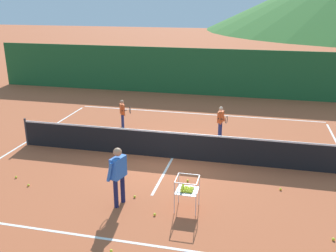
# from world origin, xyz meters

# --- Properties ---
(ground_plane) EXTENTS (120.00, 120.00, 0.00)m
(ground_plane) POSITION_xyz_m (0.00, 0.00, 0.00)
(ground_plane) COLOR #B25633
(line_baseline_near) EXTENTS (11.75, 0.08, 0.01)m
(line_baseline_near) POSITION_xyz_m (0.00, -4.91, 0.00)
(line_baseline_near) COLOR white
(line_baseline_near) RESTS_ON ground
(line_baseline_far) EXTENTS (11.75, 0.08, 0.01)m
(line_baseline_far) POSITION_xyz_m (0.00, 5.50, 0.00)
(line_baseline_far) COLOR white
(line_baseline_far) RESTS_ON ground
(line_sideline_west) EXTENTS (0.08, 10.41, 0.01)m
(line_sideline_west) POSITION_xyz_m (-5.87, 0.00, 0.00)
(line_sideline_west) COLOR white
(line_sideline_west) RESTS_ON ground
(line_service_center) EXTENTS (0.08, 5.42, 0.01)m
(line_service_center) POSITION_xyz_m (0.00, 0.00, 0.00)
(line_service_center) COLOR white
(line_service_center) RESTS_ON ground
(tennis_net) EXTENTS (11.40, 0.08, 1.05)m
(tennis_net) POSITION_xyz_m (0.00, 0.00, 0.50)
(tennis_net) COLOR #333338
(tennis_net) RESTS_ON ground
(instructor) EXTENTS (0.44, 0.81, 1.65)m
(instructor) POSITION_xyz_m (-0.72, -3.36, 0.99)
(instructor) COLOR #191E4C
(instructor) RESTS_ON ground
(student_0) EXTENTS (0.60, 0.50, 1.21)m
(student_0) POSITION_xyz_m (-2.81, 2.80, 0.73)
(student_0) COLOR navy
(student_0) RESTS_ON ground
(student_1) EXTENTS (0.41, 0.66, 1.26)m
(student_1) POSITION_xyz_m (1.41, 2.54, 0.76)
(student_1) COLOR navy
(student_1) RESTS_ON ground
(ball_cart) EXTENTS (0.58, 0.58, 0.90)m
(ball_cart) POSITION_xyz_m (1.09, -3.19, 0.58)
(ball_cart) COLOR #B7B7BC
(ball_cart) RESTS_ON ground
(tennis_ball_0) EXTENTS (0.07, 0.07, 0.07)m
(tennis_ball_0) POSITION_xyz_m (-3.73, -3.00, 0.03)
(tennis_ball_0) COLOR yellow
(tennis_ball_0) RESTS_ON ground
(tennis_ball_1) EXTENTS (0.07, 0.07, 0.07)m
(tennis_ball_1) POSITION_xyz_m (0.35, -3.69, 0.03)
(tennis_ball_1) COLOR yellow
(tennis_ball_1) RESTS_ON ground
(tennis_ball_2) EXTENTS (0.07, 0.07, 0.07)m
(tennis_ball_2) POSITION_xyz_m (-0.44, -2.93, 0.03)
(tennis_ball_2) COLOR yellow
(tennis_ball_2) RESTS_ON ground
(tennis_ball_3) EXTENTS (0.07, 0.07, 0.07)m
(tennis_ball_3) POSITION_xyz_m (3.57, -1.55, 0.03)
(tennis_ball_3) COLOR yellow
(tennis_ball_3) RESTS_ON ground
(tennis_ball_5) EXTENTS (0.07, 0.07, 0.07)m
(tennis_ball_5) POSITION_xyz_m (-4.40, -2.61, 0.03)
(tennis_ball_5) COLOR yellow
(tennis_ball_5) RESTS_ON ground
(tennis_ball_6) EXTENTS (0.07, 0.07, 0.07)m
(tennis_ball_6) POSITION_xyz_m (0.84, -1.62, 0.03)
(tennis_ball_6) COLOR yellow
(tennis_ball_6) RESTS_ON ground
(tennis_ball_7) EXTENTS (0.07, 0.07, 0.07)m
(tennis_ball_7) POSITION_xyz_m (-0.20, -5.34, 0.03)
(tennis_ball_7) COLOR yellow
(tennis_ball_7) RESTS_ON ground
(tennis_ball_8) EXTENTS (0.07, 0.07, 0.07)m
(tennis_ball_8) POSITION_xyz_m (4.65, -3.77, 0.03)
(tennis_ball_8) COLOR yellow
(tennis_ball_8) RESTS_ON ground
(windscreen_fence) EXTENTS (25.84, 0.08, 2.66)m
(windscreen_fence) POSITION_xyz_m (0.00, 9.28, 1.33)
(windscreen_fence) COLOR #1E5B2D
(windscreen_fence) RESTS_ON ground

